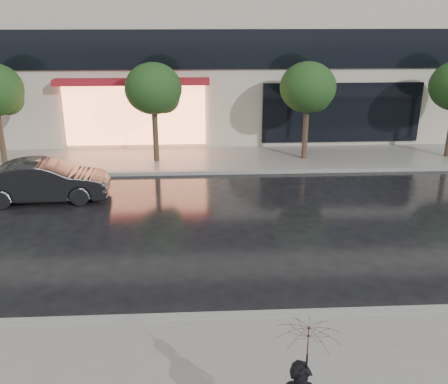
{
  "coord_description": "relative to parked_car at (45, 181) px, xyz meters",
  "views": [
    {
      "loc": [
        -1.34,
        -9.45,
        5.84
      ],
      "look_at": [
        -0.68,
        2.66,
        1.4
      ],
      "focal_mm": 40.0,
      "sensor_mm": 36.0,
      "label": 1
    }
  ],
  "objects": [
    {
      "name": "ground",
      "position": [
        6.28,
        -6.0,
        -0.66
      ],
      "size": [
        120.0,
        120.0,
        0.0
      ],
      "primitive_type": "plane",
      "color": "black",
      "rests_on": "ground"
    },
    {
      "name": "sidewalk_far",
      "position": [
        6.28,
        4.25,
        -0.6
      ],
      "size": [
        60.0,
        3.5,
        0.12
      ],
      "primitive_type": "cube",
      "color": "slate",
      "rests_on": "ground"
    },
    {
      "name": "curb_near",
      "position": [
        6.28,
        -7.0,
        -0.59
      ],
      "size": [
        60.0,
        0.25,
        0.14
      ],
      "primitive_type": "cube",
      "color": "gray",
      "rests_on": "ground"
    },
    {
      "name": "curb_far",
      "position": [
        6.28,
        2.5,
        -0.59
      ],
      "size": [
        60.0,
        0.25,
        0.14
      ],
      "primitive_type": "cube",
      "color": "gray",
      "rests_on": "ground"
    },
    {
      "name": "tree_mid_west",
      "position": [
        3.34,
        4.03,
        2.26
      ],
      "size": [
        2.2,
        2.2,
        3.99
      ],
      "color": "#33261C",
      "rests_on": "ground"
    },
    {
      "name": "tree_mid_east",
      "position": [
        9.34,
        4.03,
        2.26
      ],
      "size": [
        2.2,
        2.2,
        3.99
      ],
      "color": "#33261C",
      "rests_on": "ground"
    },
    {
      "name": "parked_car",
      "position": [
        0.0,
        0.0,
        0.0
      ],
      "size": [
        4.12,
        1.69,
        1.33
      ],
      "primitive_type": "imported",
      "rotation": [
        0.0,
        0.0,
        1.64
      ],
      "color": "black",
      "rests_on": "ground"
    },
    {
      "name": "pedestrian_with_umbrella",
      "position": [
        6.21,
        -10.46,
        0.84
      ],
      "size": [
        0.93,
        0.95,
        2.16
      ],
      "rotation": [
        0.0,
        0.0,
        -0.14
      ],
      "color": "black",
      "rests_on": "sidewalk_near"
    }
  ]
}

